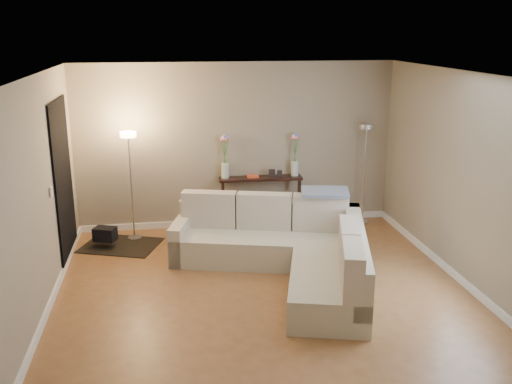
{
  "coord_description": "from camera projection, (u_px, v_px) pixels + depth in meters",
  "views": [
    {
      "loc": [
        -1.08,
        -6.01,
        3.09
      ],
      "look_at": [
        0.0,
        0.8,
        1.1
      ],
      "focal_mm": 40.0,
      "sensor_mm": 36.0,
      "label": 1
    }
  ],
  "objects": [
    {
      "name": "wall_right",
      "position": [
        476.0,
        185.0,
        6.74
      ],
      "size": [
        0.02,
        5.5,
        2.6
      ],
      "primitive_type": "cube",
      "color": "gray",
      "rests_on": "ground"
    },
    {
      "name": "baseboard_right",
      "position": [
        463.0,
        282.0,
        7.09
      ],
      "size": [
        0.03,
        5.5,
        0.1
      ],
      "primitive_type": "cube",
      "color": "white",
      "rests_on": "ground"
    },
    {
      "name": "wall_left",
      "position": [
        32.0,
        205.0,
        5.99
      ],
      "size": [
        0.02,
        5.5,
        2.6
      ],
      "primitive_type": "cube",
      "color": "gray",
      "rests_on": "ground"
    },
    {
      "name": "doorway",
      "position": [
        64.0,
        182.0,
        7.66
      ],
      "size": [
        0.02,
        1.2,
        2.2
      ],
      "primitive_type": "cube",
      "color": "black",
      "rests_on": "ground"
    },
    {
      "name": "floor_lamp_unlit",
      "position": [
        365.0,
        154.0,
        9.08
      ],
      "size": [
        0.25,
        0.25,
        1.64
      ],
      "color": "silver",
      "rests_on": "floor"
    },
    {
      "name": "floor",
      "position": [
        267.0,
        300.0,
        6.73
      ],
      "size": [
        5.0,
        5.5,
        0.01
      ],
      "primitive_type": "cube",
      "color": "#966136",
      "rests_on": "ground"
    },
    {
      "name": "baseboard_left",
      "position": [
        47.0,
        312.0,
        6.34
      ],
      "size": [
        0.03,
        5.5,
        0.1
      ],
      "primitive_type": "cube",
      "color": "white",
      "rests_on": "ground"
    },
    {
      "name": "black_bag",
      "position": [
        105.0,
        234.0,
        8.28
      ],
      "size": [
        0.36,
        0.31,
        0.2
      ],
      "primitive_type": "cube",
      "rotation": [
        0.0,
        0.0,
        -0.35
      ],
      "color": "black",
      "rests_on": "charcoal_rug"
    },
    {
      "name": "flower_vase_left",
      "position": [
        225.0,
        160.0,
        8.92
      ],
      "size": [
        0.15,
        0.13,
        0.69
      ],
      "color": "silver",
      "rests_on": "console_table"
    },
    {
      "name": "floor_lamp_lit",
      "position": [
        130.0,
        165.0,
        8.35
      ],
      "size": [
        0.3,
        0.3,
        1.64
      ],
      "color": "silver",
      "rests_on": "floor"
    },
    {
      "name": "sectional_sofa",
      "position": [
        289.0,
        249.0,
        7.39
      ],
      "size": [
        2.67,
        3.0,
        0.89
      ],
      "color": "#C0B79B",
      "rests_on": "floor"
    },
    {
      "name": "charcoal_rug",
      "position": [
        121.0,
        245.0,
        8.4
      ],
      "size": [
        1.28,
        1.12,
        0.01
      ],
      "primitive_type": "cube",
      "rotation": [
        0.0,
        0.0,
        -0.35
      ],
      "color": "black",
      "rests_on": "floor"
    },
    {
      "name": "flower_vase_right",
      "position": [
        295.0,
        158.0,
        9.06
      ],
      "size": [
        0.15,
        0.13,
        0.69
      ],
      "color": "silver",
      "rests_on": "console_table"
    },
    {
      "name": "leaning_mirror",
      "position": [
        259.0,
        152.0,
        9.13
      ],
      "size": [
        0.93,
        0.07,
        0.73
      ],
      "color": "black",
      "rests_on": "console_table"
    },
    {
      "name": "throw_blanket",
      "position": [
        325.0,
        192.0,
        7.77
      ],
      "size": [
        0.7,
        0.5,
        0.09
      ],
      "primitive_type": "cube",
      "rotation": [
        0.1,
        0.0,
        -0.21
      ],
      "color": "slate",
      "rests_on": "sectional_sofa"
    },
    {
      "name": "ceiling",
      "position": [
        268.0,
        76.0,
        6.0
      ],
      "size": [
        5.0,
        5.5,
        0.01
      ],
      "primitive_type": "cube",
      "color": "white",
      "rests_on": "ground"
    },
    {
      "name": "console_table",
      "position": [
        255.0,
        198.0,
        9.16
      ],
      "size": [
        1.33,
        0.39,
        0.81
      ],
      "color": "black",
      "rests_on": "floor"
    },
    {
      "name": "wall_front",
      "position": [
        341.0,
        311.0,
        3.75
      ],
      "size": [
        5.0,
        0.02,
        2.6
      ],
      "primitive_type": "cube",
      "color": "gray",
      "rests_on": "ground"
    },
    {
      "name": "switch_plate",
      "position": [
        51.0,
        192.0,
        6.83
      ],
      "size": [
        0.02,
        0.08,
        0.12
      ],
      "primitive_type": "cube",
      "color": "white",
      "rests_on": "ground"
    },
    {
      "name": "table_decor",
      "position": [
        260.0,
        175.0,
        9.03
      ],
      "size": [
        0.56,
        0.13,
        0.13
      ],
      "color": "#DA5126",
      "rests_on": "console_table"
    },
    {
      "name": "baseboard_back",
      "position": [
        237.0,
        221.0,
        9.31
      ],
      "size": [
        5.0,
        0.03,
        0.1
      ],
      "primitive_type": "cube",
      "color": "white",
      "rests_on": "ground"
    },
    {
      "name": "wall_back",
      "position": [
        237.0,
        146.0,
        8.98
      ],
      "size": [
        5.0,
        0.02,
        2.6
      ],
      "primitive_type": "cube",
      "color": "gray",
      "rests_on": "ground"
    }
  ]
}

